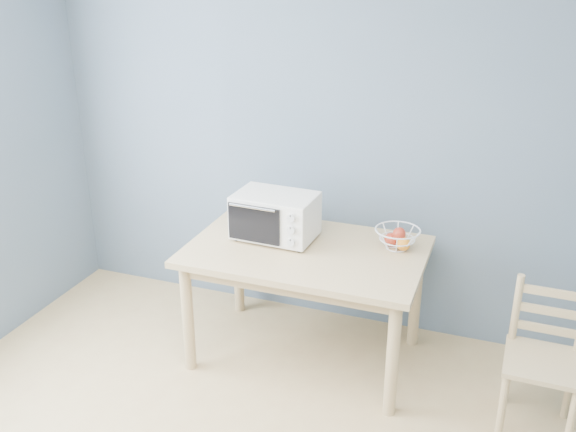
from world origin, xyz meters
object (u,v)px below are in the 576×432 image
(toaster_oven, at_px, (272,215))
(fruit_basket, at_px, (398,238))
(dining_table, at_px, (306,264))
(dining_chair, at_px, (543,362))

(toaster_oven, relative_size, fruit_basket, 1.61)
(dining_table, relative_size, dining_chair, 1.71)
(dining_table, bearing_deg, toaster_oven, 162.50)
(dining_table, distance_m, dining_chair, 1.41)
(toaster_oven, relative_size, dining_chair, 0.61)
(toaster_oven, distance_m, fruit_basket, 0.77)
(dining_table, relative_size, fruit_basket, 4.50)
(dining_table, height_order, fruit_basket, fruit_basket)
(fruit_basket, bearing_deg, dining_table, -159.63)
(dining_table, xyz_separation_m, fruit_basket, (0.51, 0.19, 0.17))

